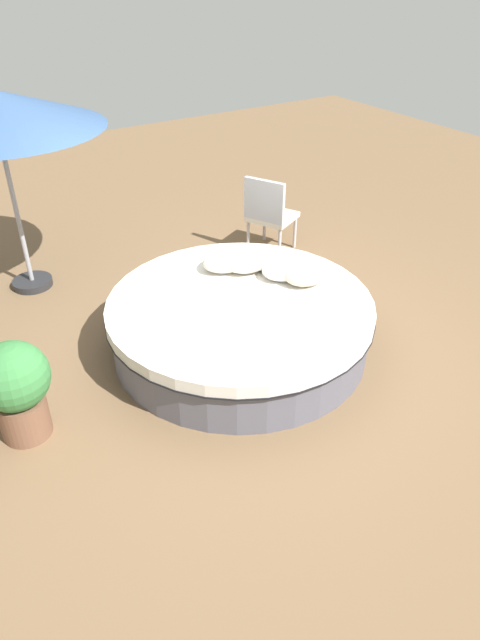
# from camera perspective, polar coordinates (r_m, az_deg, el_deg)

# --- Properties ---
(ground_plane) EXTENTS (16.00, 16.00, 0.00)m
(ground_plane) POSITION_cam_1_polar(r_m,az_deg,el_deg) (5.56, 0.00, -2.70)
(ground_plane) COLOR brown
(round_bed) EXTENTS (2.48, 2.48, 0.52)m
(round_bed) POSITION_cam_1_polar(r_m,az_deg,el_deg) (5.41, 0.00, -0.40)
(round_bed) COLOR #595966
(round_bed) RESTS_ON ground_plane
(throw_pillow_0) EXTENTS (0.46, 0.38, 0.19)m
(throw_pillow_0) POSITION_cam_1_polar(r_m,az_deg,el_deg) (5.57, 6.51, 4.61)
(throw_pillow_0) COLOR beige
(throw_pillow_0) RESTS_ON round_bed
(throw_pillow_1) EXTENTS (0.48, 0.39, 0.16)m
(throw_pillow_1) POSITION_cam_1_polar(r_m,az_deg,el_deg) (5.66, 4.47, 5.09)
(throw_pillow_1) COLOR white
(throw_pillow_1) RESTS_ON round_bed
(throw_pillow_2) EXTENTS (0.41, 0.37, 0.20)m
(throw_pillow_2) POSITION_cam_1_polar(r_m,az_deg,el_deg) (5.80, 3.02, 6.06)
(throw_pillow_2) COLOR beige
(throw_pillow_2) RESTS_ON round_bed
(throw_pillow_3) EXTENTS (0.52, 0.40, 0.19)m
(throw_pillow_3) POSITION_cam_1_polar(r_m,az_deg,el_deg) (5.77, 0.82, 5.94)
(throw_pillow_3) COLOR beige
(throw_pillow_3) RESTS_ON round_bed
(throw_pillow_4) EXTENTS (0.55, 0.39, 0.18)m
(throw_pillow_4) POSITION_cam_1_polar(r_m,az_deg,el_deg) (5.79, -1.14, 5.96)
(throw_pillow_4) COLOR silver
(throw_pillow_4) RESTS_ON round_bed
(patio_chair) EXTENTS (0.68, 0.69, 0.98)m
(patio_chair) POSITION_cam_1_polar(r_m,az_deg,el_deg) (7.08, 2.86, 10.75)
(patio_chair) COLOR #B7B7BC
(patio_chair) RESTS_ON ground_plane
(planter) EXTENTS (0.54, 0.54, 0.84)m
(planter) POSITION_cam_1_polar(r_m,az_deg,el_deg) (4.67, -21.32, -6.12)
(planter) COLOR brown
(planter) RESTS_ON ground_plane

